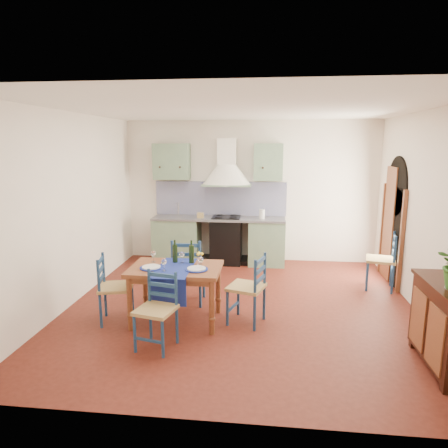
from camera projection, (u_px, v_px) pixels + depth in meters
The scene contains 11 objects.
floor at pixel (241, 306), 5.85m from camera, with size 5.00×5.00×0.00m, color #46170F.
back_wall at pixel (226, 210), 7.93m from camera, with size 5.00×0.96×2.80m.
right_wall at pixel (421, 217), 5.59m from camera, with size 0.26×5.00×2.80m.
left_wall at pixel (72, 209), 5.85m from camera, with size 0.04×5.00×2.80m, color silver.
ceiling at pixel (243, 108), 5.30m from camera, with size 5.00×5.00×0.01m, color white.
dining_table at pixel (176, 273), 5.24m from camera, with size 1.19×0.89×1.07m.
chair_near at pixel (157, 310), 4.61m from camera, with size 0.50×0.50×0.89m.
chair_far at pixel (188, 270), 5.89m from camera, with size 0.48×0.48×0.99m.
chair_left at pixel (114, 288), 5.27m from camera, with size 0.51×0.51×0.91m.
chair_right at pixel (249, 288), 5.22m from camera, with size 0.55×0.55×0.94m.
chair_spare at pixel (383, 260), 6.47m from camera, with size 0.53×0.53×0.94m.
Camera 1 is at (0.36, -5.49, 2.34)m, focal length 32.00 mm.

